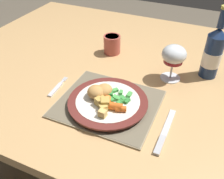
# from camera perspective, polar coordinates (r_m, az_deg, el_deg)

# --- Properties ---
(ground_plane) EXTENTS (6.00, 6.00, 0.00)m
(ground_plane) POSITION_cam_1_polar(r_m,az_deg,el_deg) (1.53, 1.99, -18.77)
(ground_plane) COLOR brown
(dining_table) EXTENTS (1.46, 1.07, 0.74)m
(dining_table) POSITION_cam_1_polar(r_m,az_deg,el_deg) (1.05, 2.76, 1.87)
(dining_table) COLOR tan
(dining_table) RESTS_ON ground
(placemat) EXTENTS (0.32, 0.28, 0.01)m
(placemat) POSITION_cam_1_polar(r_m,az_deg,el_deg) (0.82, -0.86, -3.21)
(placemat) COLOR gray
(placemat) RESTS_ON dining_table
(dinner_plate) EXTENTS (0.26, 0.26, 0.02)m
(dinner_plate) POSITION_cam_1_polar(r_m,az_deg,el_deg) (0.80, -0.95, -2.94)
(dinner_plate) COLOR white
(dinner_plate) RESTS_ON placemat
(breaded_croquettes) EXTENTS (0.09, 0.09, 0.04)m
(breaded_croquettes) POSITION_cam_1_polar(r_m,az_deg,el_deg) (0.80, -3.02, -0.47)
(breaded_croquettes) COLOR #B77F3D
(breaded_croquettes) RESTS_ON dinner_plate
(green_beans_pile) EXTENTS (0.08, 0.08, 0.02)m
(green_beans_pile) POSITION_cam_1_polar(r_m,az_deg,el_deg) (0.80, 1.58, -1.66)
(green_beans_pile) COLOR #4CA84C
(green_beans_pile) RESTS_ON dinner_plate
(glazed_carrots) EXTENTS (0.09, 0.05, 0.02)m
(glazed_carrots) POSITION_cam_1_polar(r_m,az_deg,el_deg) (0.76, 0.41, -3.60)
(glazed_carrots) COLOR orange
(glazed_carrots) RESTS_ON dinner_plate
(fork) EXTENTS (0.02, 0.12, 0.01)m
(fork) POSITION_cam_1_polar(r_m,az_deg,el_deg) (0.90, -12.49, 0.36)
(fork) COLOR silver
(fork) RESTS_ON dining_table
(table_knife) EXTENTS (0.02, 0.19, 0.01)m
(table_knife) POSITION_cam_1_polar(r_m,az_deg,el_deg) (0.73, 11.75, -10.05)
(table_knife) COLOR silver
(table_knife) RESTS_ON dining_table
(wine_glass) EXTENTS (0.09, 0.09, 0.14)m
(wine_glass) POSITION_cam_1_polar(r_m,az_deg,el_deg) (0.91, 13.96, 7.44)
(wine_glass) COLOR silver
(wine_glass) RESTS_ON dining_table
(bottle) EXTENTS (0.07, 0.07, 0.27)m
(bottle) POSITION_cam_1_polar(r_m,az_deg,el_deg) (0.97, 22.06, 7.74)
(bottle) COLOR navy
(bottle) RESTS_ON dining_table
(roast_potatoes) EXTENTS (0.06, 0.08, 0.03)m
(roast_potatoes) POSITION_cam_1_polar(r_m,az_deg,el_deg) (0.76, -2.06, -3.35)
(roast_potatoes) COLOR gold
(roast_potatoes) RESTS_ON dinner_plate
(drinking_cup) EXTENTS (0.07, 0.07, 0.08)m
(drinking_cup) POSITION_cam_1_polar(r_m,az_deg,el_deg) (1.08, 0.01, 10.36)
(drinking_cup) COLOR #B24C42
(drinking_cup) RESTS_ON dining_table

